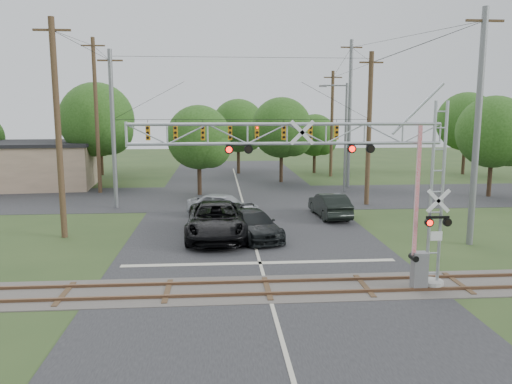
{
  "coord_description": "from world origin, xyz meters",
  "views": [
    {
      "loc": [
        -1.94,
        -17.16,
        7.11
      ],
      "look_at": [
        -0.04,
        7.5,
        3.11
      ],
      "focal_mm": 35.0,
      "sensor_mm": 36.0,
      "label": 1
    }
  ],
  "objects": [
    {
      "name": "railroad_track",
      "position": [
        0.0,
        2.0,
        0.03
      ],
      "size": [
        90.0,
        3.2,
        0.17
      ],
      "color": "#48433E",
      "rests_on": "ground"
    },
    {
      "name": "utility_poles",
      "position": [
        1.75,
        22.56,
        6.42
      ],
      "size": [
        25.96,
        29.22,
        13.58
      ],
      "color": "#432D1E",
      "rests_on": "ground"
    },
    {
      "name": "sedan_silver",
      "position": [
        -1.58,
        16.03,
        0.84
      ],
      "size": [
        5.3,
        3.79,
        1.68
      ],
      "primitive_type": "imported",
      "rotation": [
        0.0,
        0.0,
        1.16
      ],
      "color": "#A5A7AD",
      "rests_on": "ground"
    },
    {
      "name": "pickup_black",
      "position": [
        -2.06,
        10.61,
        1.0
      ],
      "size": [
        3.32,
        7.19,
        2.0
      ],
      "primitive_type": "imported",
      "rotation": [
        0.0,
        0.0,
        0.0
      ],
      "color": "black",
      "rests_on": "ground"
    },
    {
      "name": "treeline",
      "position": [
        1.28,
        33.9,
        5.55
      ],
      "size": [
        57.87,
        23.48,
        9.84
      ],
      "color": "#342417",
      "rests_on": "ground"
    },
    {
      "name": "road_cross",
      "position": [
        0.0,
        24.0,
        0.01
      ],
      "size": [
        90.0,
        12.0,
        0.02
      ],
      "primitive_type": "cube",
      "color": "#242427",
      "rests_on": "ground"
    },
    {
      "name": "streetlight",
      "position": [
        9.16,
        26.3,
        5.35
      ],
      "size": [
        2.55,
        0.27,
        9.56
      ],
      "color": "slate",
      "rests_on": "ground"
    },
    {
      "name": "traffic_signal_span",
      "position": [
        0.85,
        20.0,
        5.71
      ],
      "size": [
        19.34,
        0.36,
        11.5
      ],
      "color": "slate",
      "rests_on": "ground"
    },
    {
      "name": "car_dark",
      "position": [
        0.04,
        10.38,
        0.78
      ],
      "size": [
        3.6,
        5.76,
        1.56
      ],
      "primitive_type": "imported",
      "rotation": [
        0.0,
        0.0,
        0.28
      ],
      "color": "black",
      "rests_on": "ground"
    },
    {
      "name": "suv_dark",
      "position": [
        5.61,
        15.62,
        0.83
      ],
      "size": [
        2.1,
        5.14,
        1.66
      ],
      "primitive_type": "imported",
      "rotation": [
        0.0,
        0.0,
        3.21
      ],
      "color": "black",
      "rests_on": "ground"
    },
    {
      "name": "ground",
      "position": [
        0.0,
        0.0,
        0.0
      ],
      "size": [
        160.0,
        160.0,
        0.0
      ],
      "primitive_type": "plane",
      "color": "#2D431F",
      "rests_on": "ground"
    },
    {
      "name": "crossing_gantry",
      "position": [
        3.05,
        1.64,
        4.73
      ],
      "size": [
        12.56,
        0.96,
        7.53
      ],
      "color": "#989892",
      "rests_on": "ground"
    },
    {
      "name": "road_main",
      "position": [
        0.0,
        10.0,
        0.01
      ],
      "size": [
        14.0,
        90.0,
        0.02
      ],
      "primitive_type": "cube",
      "color": "#242427",
      "rests_on": "ground"
    }
  ]
}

